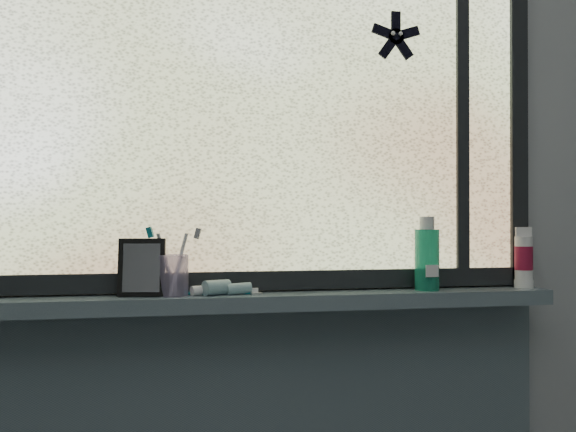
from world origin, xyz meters
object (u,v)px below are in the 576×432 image
(cream_tube, at_px, (524,255))
(vanity_mirror, at_px, (142,267))
(mouthwash_bottle, at_px, (427,253))
(toothbrush_cup, at_px, (173,275))

(cream_tube, bearing_deg, vanity_mirror, -179.85)
(mouthwash_bottle, bearing_deg, vanity_mirror, 179.46)
(mouthwash_bottle, bearing_deg, toothbrush_cup, 178.99)
(vanity_mirror, height_order, toothbrush_cup, vanity_mirror)
(vanity_mirror, distance_m, mouthwash_bottle, 0.76)
(vanity_mirror, relative_size, cream_tube, 1.18)
(vanity_mirror, distance_m, cream_tube, 1.05)
(vanity_mirror, relative_size, toothbrush_cup, 1.40)
(mouthwash_bottle, height_order, cream_tube, mouthwash_bottle)
(mouthwash_bottle, xyz_separation_m, cream_tube, (0.30, 0.01, -0.01))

